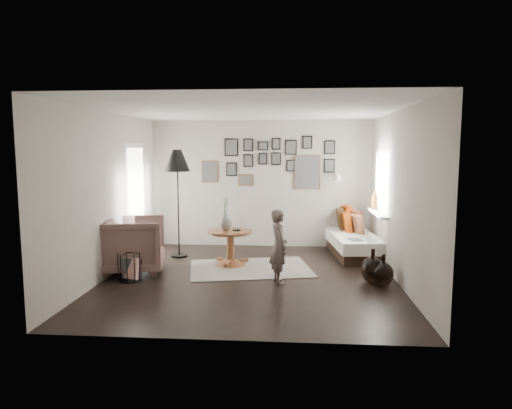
# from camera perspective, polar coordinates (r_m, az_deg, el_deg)

# --- Properties ---
(ground) EXTENTS (4.80, 4.80, 0.00)m
(ground) POSITION_cam_1_polar(r_m,az_deg,el_deg) (7.29, -0.70, -9.09)
(ground) COLOR black
(ground) RESTS_ON ground
(wall_back) EXTENTS (4.50, 0.00, 4.50)m
(wall_back) POSITION_cam_1_polar(r_m,az_deg,el_deg) (9.43, 0.57, 2.59)
(wall_back) COLOR #A89E93
(wall_back) RESTS_ON ground
(wall_front) EXTENTS (4.50, 0.00, 4.50)m
(wall_front) POSITION_cam_1_polar(r_m,az_deg,el_deg) (4.67, -3.30, -1.82)
(wall_front) COLOR #A89E93
(wall_front) RESTS_ON ground
(wall_left) EXTENTS (0.00, 4.80, 4.80)m
(wall_left) POSITION_cam_1_polar(r_m,az_deg,el_deg) (7.58, -17.92, 1.21)
(wall_left) COLOR #A89E93
(wall_left) RESTS_ON ground
(wall_right) EXTENTS (0.00, 4.80, 4.80)m
(wall_right) POSITION_cam_1_polar(r_m,az_deg,el_deg) (7.20, 17.42, 0.94)
(wall_right) COLOR #A89E93
(wall_right) RESTS_ON ground
(ceiling) EXTENTS (4.80, 4.80, 0.00)m
(ceiling) POSITION_cam_1_polar(r_m,az_deg,el_deg) (7.03, -0.73, 11.73)
(ceiling) COLOR white
(ceiling) RESTS_ON wall_back
(door_left) EXTENTS (0.00, 2.14, 2.14)m
(door_left) POSITION_cam_1_polar(r_m,az_deg,el_deg) (8.71, -14.80, 0.36)
(door_left) COLOR white
(door_left) RESTS_ON wall_left
(window_right) EXTENTS (0.15, 1.32, 1.30)m
(window_right) POSITION_cam_1_polar(r_m,az_deg,el_deg) (8.53, 14.82, -0.57)
(window_right) COLOR white
(window_right) RESTS_ON wall_right
(gallery_wall) EXTENTS (2.74, 0.03, 1.08)m
(gallery_wall) POSITION_cam_1_polar(r_m,az_deg,el_deg) (9.37, 2.32, 5.28)
(gallery_wall) COLOR brown
(gallery_wall) RESTS_ON wall_back
(wall_sconce) EXTENTS (0.18, 0.36, 0.16)m
(wall_sconce) POSITION_cam_1_polar(r_m,az_deg,el_deg) (9.18, 10.18, 3.39)
(wall_sconce) COLOR white
(wall_sconce) RESTS_ON wall_back
(rug) EXTENTS (2.23, 1.77, 0.01)m
(rug) POSITION_cam_1_polar(r_m,az_deg,el_deg) (7.80, -0.71, -7.98)
(rug) COLOR beige
(rug) RESTS_ON ground
(pedestal_table) EXTENTS (0.78, 0.78, 0.61)m
(pedestal_table) POSITION_cam_1_polar(r_m,az_deg,el_deg) (7.98, -3.23, -5.59)
(pedestal_table) COLOR brown
(pedestal_table) RESTS_ON ground
(vase) EXTENTS (0.22, 0.22, 0.56)m
(vase) POSITION_cam_1_polar(r_m,az_deg,el_deg) (7.91, -3.81, -2.00)
(vase) COLOR black
(vase) RESTS_ON pedestal_table
(candles) EXTENTS (0.13, 0.13, 0.29)m
(candles) POSITION_cam_1_polar(r_m,az_deg,el_deg) (7.87, -2.45, -2.26)
(candles) COLOR black
(candles) RESTS_ON pedestal_table
(daybed) EXTENTS (0.97, 1.91, 0.89)m
(daybed) POSITION_cam_1_polar(r_m,az_deg,el_deg) (8.96, 12.01, -4.37)
(daybed) COLOR black
(daybed) RESTS_ON ground
(magazine_on_daybed) EXTENTS (0.27, 0.32, 0.01)m
(magazine_on_daybed) POSITION_cam_1_polar(r_m,az_deg,el_deg) (8.31, 12.27, -4.30)
(magazine_on_daybed) COLOR black
(magazine_on_daybed) RESTS_ON daybed
(armchair) EXTENTS (1.19, 1.17, 0.91)m
(armchair) POSITION_cam_1_polar(r_m,az_deg,el_deg) (7.75, -15.15, -4.89)
(armchair) COLOR brown
(armchair) RESTS_ON ground
(armchair_cushion) EXTENTS (0.48, 0.49, 0.19)m
(armchair_cushion) POSITION_cam_1_polar(r_m,az_deg,el_deg) (7.78, -14.82, -4.65)
(armchair_cushion) COLOR silver
(armchair_cushion) RESTS_ON armchair
(floor_lamp) EXTENTS (0.47, 0.47, 2.01)m
(floor_lamp) POSITION_cam_1_polar(r_m,az_deg,el_deg) (8.55, -9.80, 4.93)
(floor_lamp) COLOR black
(floor_lamp) RESTS_ON ground
(magazine_basket) EXTENTS (0.42, 0.42, 0.44)m
(magazine_basket) POSITION_cam_1_polar(r_m,az_deg,el_deg) (7.33, -15.47, -7.51)
(magazine_basket) COLOR black
(magazine_basket) RESTS_ON ground
(demijohn_large) EXTENTS (0.35, 0.35, 0.52)m
(demijohn_large) POSITION_cam_1_polar(r_m,az_deg,el_deg) (7.17, 14.36, -7.91)
(demijohn_large) COLOR black
(demijohn_large) RESTS_ON ground
(demijohn_small) EXTENTS (0.31, 0.31, 0.48)m
(demijohn_small) POSITION_cam_1_polar(r_m,az_deg,el_deg) (7.08, 15.61, -8.31)
(demijohn_small) COLOR black
(demijohn_small) RESTS_ON ground
(child) EXTENTS (0.38, 0.47, 1.12)m
(child) POSITION_cam_1_polar(r_m,az_deg,el_deg) (6.86, 2.86, -5.28)
(child) COLOR #5C5048
(child) RESTS_ON ground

